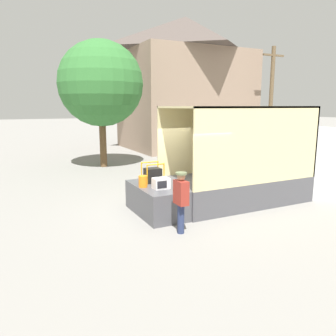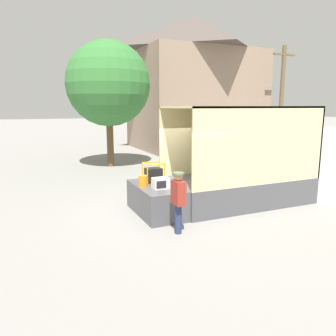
{
  "view_description": "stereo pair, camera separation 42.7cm",
  "coord_description": "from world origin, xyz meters",
  "px_view_note": "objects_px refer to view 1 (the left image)",
  "views": [
    {
      "loc": [
        -4.5,
        -8.76,
        3.24
      ],
      "look_at": [
        -0.29,
        -0.2,
        1.43
      ],
      "focal_mm": 35.0,
      "sensor_mm": 36.0,
      "label": 1
    },
    {
      "loc": [
        -4.11,
        -8.94,
        3.24
      ],
      "look_at": [
        -0.29,
        -0.2,
        1.43
      ],
      "focal_mm": 35.0,
      "sensor_mm": 36.0,
      "label": 2
    }
  ],
  "objects_px": {
    "box_truck": "(275,168)",
    "utility_pole": "(271,98)",
    "portable_generator": "(153,175)",
    "street_tree": "(101,84)",
    "microwave": "(161,183)",
    "orange_bucket": "(143,181)",
    "worker_person": "(181,197)"
  },
  "relations": [
    {
      "from": "orange_bucket",
      "to": "street_tree",
      "type": "xyz_separation_m",
      "value": [
        1.09,
        8.45,
        3.31
      ]
    },
    {
      "from": "utility_pole",
      "to": "worker_person",
      "type": "bearing_deg",
      "value": -140.24
    },
    {
      "from": "orange_bucket",
      "to": "utility_pole",
      "type": "xyz_separation_m",
      "value": [
        13.4,
        9.14,
        2.74
      ]
    },
    {
      "from": "portable_generator",
      "to": "street_tree",
      "type": "bearing_deg",
      "value": 85.91
    },
    {
      "from": "box_truck",
      "to": "portable_generator",
      "type": "relative_size",
      "value": 11.32
    },
    {
      "from": "portable_generator",
      "to": "worker_person",
      "type": "bearing_deg",
      "value": -94.66
    },
    {
      "from": "worker_person",
      "to": "microwave",
      "type": "bearing_deg",
      "value": 87.35
    },
    {
      "from": "orange_bucket",
      "to": "box_truck",
      "type": "bearing_deg",
      "value": -0.14
    },
    {
      "from": "orange_bucket",
      "to": "worker_person",
      "type": "bearing_deg",
      "value": -78.72
    },
    {
      "from": "box_truck",
      "to": "street_tree",
      "type": "relative_size",
      "value": 1.07
    },
    {
      "from": "microwave",
      "to": "orange_bucket",
      "type": "relative_size",
      "value": 1.36
    },
    {
      "from": "portable_generator",
      "to": "utility_pole",
      "type": "distance_m",
      "value": 15.77
    },
    {
      "from": "box_truck",
      "to": "street_tree",
      "type": "xyz_separation_m",
      "value": [
        -4.08,
        8.47,
        3.35
      ]
    },
    {
      "from": "box_truck",
      "to": "utility_pole",
      "type": "bearing_deg",
      "value": 48.04
    },
    {
      "from": "worker_person",
      "to": "street_tree",
      "type": "height_order",
      "value": "street_tree"
    },
    {
      "from": "microwave",
      "to": "street_tree",
      "type": "height_order",
      "value": "street_tree"
    },
    {
      "from": "portable_generator",
      "to": "street_tree",
      "type": "height_order",
      "value": "street_tree"
    },
    {
      "from": "microwave",
      "to": "orange_bucket",
      "type": "xyz_separation_m",
      "value": [
        -0.41,
        0.39,
        0.01
      ]
    },
    {
      "from": "portable_generator",
      "to": "utility_pole",
      "type": "relative_size",
      "value": 0.09
    },
    {
      "from": "microwave",
      "to": "worker_person",
      "type": "xyz_separation_m",
      "value": [
        -0.06,
        -1.33,
        -0.06
      ]
    },
    {
      "from": "microwave",
      "to": "street_tree",
      "type": "bearing_deg",
      "value": 85.55
    },
    {
      "from": "worker_person",
      "to": "street_tree",
      "type": "bearing_deg",
      "value": 85.79
    },
    {
      "from": "orange_bucket",
      "to": "portable_generator",
      "type": "bearing_deg",
      "value": 39.73
    },
    {
      "from": "portable_generator",
      "to": "street_tree",
      "type": "relative_size",
      "value": 0.09
    },
    {
      "from": "orange_bucket",
      "to": "microwave",
      "type": "bearing_deg",
      "value": -43.96
    },
    {
      "from": "box_truck",
      "to": "microwave",
      "type": "xyz_separation_m",
      "value": [
        -4.77,
        -0.38,
        0.03
      ]
    },
    {
      "from": "microwave",
      "to": "portable_generator",
      "type": "relative_size",
      "value": 0.74
    },
    {
      "from": "portable_generator",
      "to": "utility_pole",
      "type": "bearing_deg",
      "value": 34.05
    },
    {
      "from": "street_tree",
      "to": "portable_generator",
      "type": "bearing_deg",
      "value": -94.09
    },
    {
      "from": "worker_person",
      "to": "utility_pole",
      "type": "xyz_separation_m",
      "value": [
        13.06,
        10.86,
        2.81
      ]
    },
    {
      "from": "worker_person",
      "to": "portable_generator",
      "type": "bearing_deg",
      "value": 85.34
    },
    {
      "from": "microwave",
      "to": "worker_person",
      "type": "bearing_deg",
      "value": -92.65
    }
  ]
}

